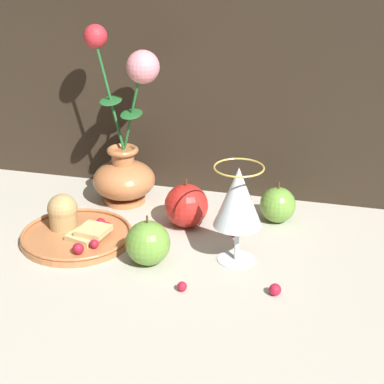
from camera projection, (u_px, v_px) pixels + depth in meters
The scene contains 10 objects.
ground_plane at pixel (142, 242), 1.11m from camera, with size 2.40×2.40×0.00m, color #B7B2A3.
vase at pixel (125, 155), 1.22m from camera, with size 0.14×0.12×0.34m.
plate_with_pastries at pixel (74, 229), 1.11m from camera, with size 0.19×0.19×0.07m.
wine_glass at pixel (238, 200), 1.01m from camera, with size 0.08×0.08×0.16m.
apple_beside_vase at pixel (148, 243), 1.03m from camera, with size 0.07×0.07×0.08m.
apple_near_glass at pixel (186, 206), 1.15m from camera, with size 0.08×0.08×0.09m.
apple_at_table_edge at pixel (278, 205), 1.17m from camera, with size 0.07×0.07×0.08m.
berry_near_plate at pixel (235, 233), 1.12m from camera, with size 0.02×0.02×0.02m, color #AD192D.
berry_front_center at pixel (275, 290), 0.95m from camera, with size 0.02×0.02×0.02m, color #AD192D.
berry_by_glass_stem at pixel (182, 286), 0.96m from camera, with size 0.02×0.02×0.02m, color #AD192D.
Camera 1 is at (0.33, -0.92, 0.53)m, focal length 60.00 mm.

